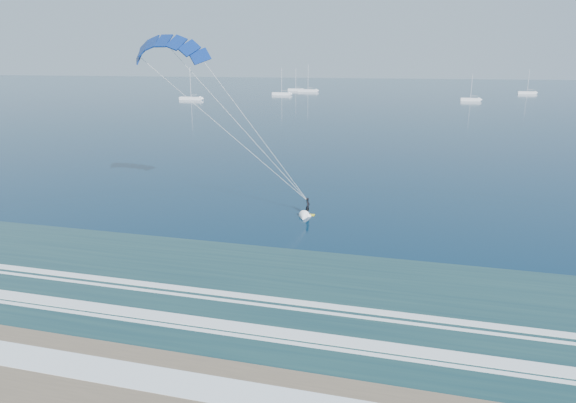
% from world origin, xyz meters
% --- Properties ---
extents(ground, '(900.00, 900.00, 0.00)m').
position_xyz_m(ground, '(0.00, 0.00, 0.00)').
color(ground, '#072A42').
rests_on(ground, ground).
extents(kitesurfer_rig, '(17.83, 7.95, 18.57)m').
position_xyz_m(kitesurfer_rig, '(-5.79, 25.98, 9.43)').
color(kitesurfer_rig, yellow).
rests_on(kitesurfer_rig, ground).
extents(sailboat_0, '(9.45, 2.40, 12.76)m').
position_xyz_m(sailboat_0, '(-80.24, 172.04, 0.69)').
color(sailboat_0, white).
rests_on(sailboat_0, ground).
extents(sailboat_1, '(8.73, 2.40, 11.99)m').
position_xyz_m(sailboat_1, '(-53.13, 210.14, 0.68)').
color(sailboat_1, white).
rests_on(sailboat_1, ground).
extents(sailboat_2, '(10.08, 2.40, 13.41)m').
position_xyz_m(sailboat_2, '(-47.18, 238.03, 0.69)').
color(sailboat_2, white).
rests_on(sailboat_2, ground).
extents(sailboat_3, '(7.32, 2.40, 10.35)m').
position_xyz_m(sailboat_3, '(27.70, 194.61, 0.67)').
color(sailboat_3, white).
rests_on(sailboat_3, ground).
extents(sailboat_4, '(8.13, 2.40, 11.14)m').
position_xyz_m(sailboat_4, '(56.80, 247.92, 0.68)').
color(sailboat_4, white).
rests_on(sailboat_4, ground).
extents(sailboat_8, '(7.96, 2.40, 11.47)m').
position_xyz_m(sailboat_8, '(-54.89, 243.51, 0.68)').
color(sailboat_8, white).
rests_on(sailboat_8, ground).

